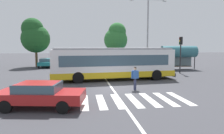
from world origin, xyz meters
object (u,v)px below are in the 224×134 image
Objects in this scene: foreground_sedan at (40,94)px; parked_car_silver at (116,61)px; bus_stop_shelter at (179,52)px; parked_car_champagne at (64,62)px; pedestrian_crossing_street at (135,77)px; background_tree_right at (116,37)px; traffic_light_far_corner at (181,49)px; background_tree_left at (35,36)px; parked_car_teal at (46,62)px; twin_arm_street_lamp at (148,26)px; city_transit_bus at (114,63)px; parked_car_white at (82,62)px; parked_car_charcoal at (99,62)px; parked_car_blue at (132,61)px.

parked_car_silver is at bearing 70.22° from foreground_sedan.
parked_car_champagne is at bearing 160.60° from bus_stop_shelter.
foreground_sedan is 22.39m from parked_car_silver.
background_tree_right reaches higher than pedestrian_crossing_street.
traffic_light_far_corner reaches higher than pedestrian_crossing_street.
background_tree_left is (-4.42, 1.34, 4.06)m from parked_car_champagne.
foreground_sedan is 1.04× the size of parked_car_teal.
background_tree_right is (12.88, 0.37, -0.16)m from background_tree_left.
twin_arm_street_lamp is at bearing 121.60° from traffic_light_far_corner.
city_transit_bus reaches higher than parked_car_silver.
parked_car_white and parked_car_charcoal have the same top height.
parked_car_teal is at bearing 162.62° from bus_stop_shelter.
pedestrian_crossing_street is at bearing 30.40° from foreground_sedan.
foreground_sedan is at bearing -103.17° from parked_car_charcoal.
parked_car_champagne is 1.00× the size of parked_car_blue.
background_tree_left is 12.88m from background_tree_right.
pedestrian_crossing_street is 11.28m from traffic_light_far_corner.
parked_car_champagne is 1.02× the size of parked_car_white.
city_transit_bus reaches higher than parked_car_champagne.
bus_stop_shelter is at bearing -9.47° from twin_arm_street_lamp.
bus_stop_shelter is 5.54m from twin_arm_street_lamp.
parked_car_teal is at bearing 174.21° from parked_car_white.
parked_car_silver is at bearing 7.75° from parked_car_charcoal.
foreground_sedan is 21.26m from parked_car_teal.
pedestrian_crossing_street is 17.19m from parked_car_charcoal.
background_tree_left is at bearing 171.75° from parked_car_charcoal.
parked_car_teal is at bearing 175.43° from parked_car_champagne.
parked_car_white is at bearing 142.59° from traffic_light_far_corner.
parked_car_blue is at bearing -0.69° from parked_car_teal.
parked_car_charcoal is 5.24m from background_tree_right.
parked_car_blue is (13.47, -0.16, 0.00)m from parked_car_teal.
foreground_sedan is 1.03× the size of parked_car_blue.
city_transit_bus is at bearing -100.52° from parked_car_silver.
bus_stop_shelter reaches higher than parked_car_teal.
foreground_sedan is 1.03× the size of parked_car_champagne.
parked_car_charcoal and parked_car_silver have the same top height.
parked_car_white is 1.05× the size of traffic_light_far_corner.
pedestrian_crossing_street is 17.59m from parked_car_silver.
parked_car_champagne is at bearing -16.84° from background_tree_left.
parked_car_teal and parked_car_blue have the same top height.
parked_car_white is at bearing -174.90° from parked_car_charcoal.
bus_stop_shelter reaches higher than parked_car_blue.
parked_car_blue is 7.20m from twin_arm_street_lamp.
parked_car_charcoal is 2.76m from parked_car_silver.
pedestrian_crossing_street reaches higher than parked_car_white.
twin_arm_street_lamp reaches higher than parked_car_silver.
parked_car_blue is at bearing 100.36° from twin_arm_street_lamp.
background_tree_left reaches higher than parked_car_teal.
twin_arm_street_lamp reaches higher than traffic_light_far_corner.
parked_car_charcoal is (5.46, -0.09, 0.00)m from parked_car_champagne.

